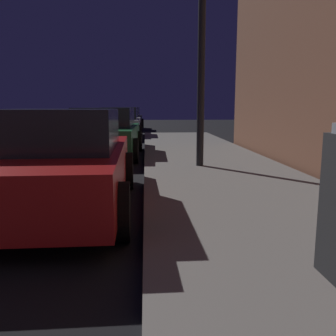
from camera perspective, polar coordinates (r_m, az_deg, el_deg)
name	(u,v)px	position (r m, az deg, el deg)	size (l,w,h in m)	color
car_red	(61,162)	(5.24, -16.61, 0.99)	(2.02, 4.12, 1.43)	maroon
car_green	(105,132)	(10.80, -9.92, 5.58)	(2.14, 4.38, 1.43)	#19592D
car_silver	(121,122)	(17.40, -7.55, 7.19)	(2.06, 4.26, 1.43)	#B7B7BF
car_black	(127,119)	(23.24, -6.57, 7.82)	(2.13, 4.43, 1.43)	black
street_lamp	(202,2)	(8.32, 5.46, 24.75)	(0.44, 0.44, 5.22)	black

